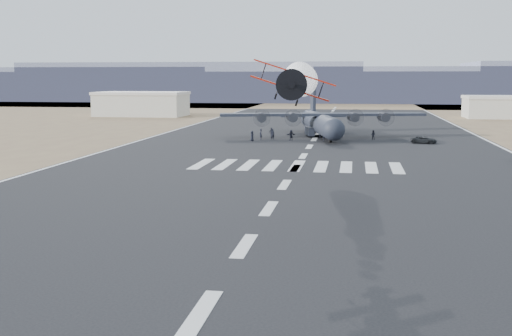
% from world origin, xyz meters
% --- Properties ---
extents(ground, '(500.00, 500.00, 0.00)m').
position_xyz_m(ground, '(0.00, 0.00, 0.00)').
color(ground, black).
rests_on(ground, ground).
extents(scrub_far, '(500.00, 80.00, 0.00)m').
position_xyz_m(scrub_far, '(0.00, 230.00, 0.00)').
color(scrub_far, brown).
rests_on(scrub_far, ground).
extents(runway_markings, '(60.00, 260.00, 0.01)m').
position_xyz_m(runway_markings, '(0.00, 60.00, 0.01)').
color(runway_markings, silver).
rests_on(runway_markings, ground).
extents(ridge_seg_b, '(150.00, 50.00, 15.00)m').
position_xyz_m(ridge_seg_b, '(-130.00, 260.00, 7.50)').
color(ridge_seg_b, slate).
rests_on(ridge_seg_b, ground).
extents(ridge_seg_c, '(150.00, 50.00, 17.00)m').
position_xyz_m(ridge_seg_c, '(-65.00, 260.00, 8.50)').
color(ridge_seg_c, slate).
rests_on(ridge_seg_c, ground).
extents(ridge_seg_d, '(150.00, 50.00, 13.00)m').
position_xyz_m(ridge_seg_d, '(0.00, 260.00, 6.50)').
color(ridge_seg_d, slate).
rests_on(ridge_seg_d, ground).
extents(ridge_seg_e, '(150.00, 50.00, 15.00)m').
position_xyz_m(ridge_seg_e, '(65.00, 260.00, 7.50)').
color(ridge_seg_e, slate).
rests_on(ridge_seg_e, ground).
extents(hangar_left, '(24.50, 14.50, 6.70)m').
position_xyz_m(hangar_left, '(-52.00, 145.00, 3.41)').
color(hangar_left, '#B8B4A3').
rests_on(hangar_left, ground).
extents(hangar_right, '(20.50, 12.50, 5.90)m').
position_xyz_m(hangar_right, '(46.00, 150.00, 3.01)').
color(hangar_right, '#B8B4A3').
rests_on(hangar_right, ground).
extents(aerobatic_biplane, '(5.85, 5.44, 3.18)m').
position_xyz_m(aerobatic_biplane, '(2.31, 18.35, 10.40)').
color(aerobatic_biplane, '#AD280B').
extents(smoke_trail, '(3.81, 28.00, 3.81)m').
position_xyz_m(smoke_trail, '(1.03, 41.47, 10.59)').
color(smoke_trail, white).
extents(transport_aircraft, '(36.82, 30.14, 10.67)m').
position_xyz_m(transport_aircraft, '(0.79, 89.77, 2.75)').
color(transport_aircraft, black).
rests_on(transport_aircraft, ground).
extents(support_vehicle, '(4.56, 2.87, 1.17)m').
position_xyz_m(support_vehicle, '(18.21, 79.99, 0.59)').
color(support_vehicle, black).
rests_on(support_vehicle, ground).
extents(crew_a, '(0.75, 0.65, 1.88)m').
position_xyz_m(crew_a, '(-7.19, 82.65, 0.94)').
color(crew_a, black).
rests_on(crew_a, ground).
extents(crew_b, '(0.94, 1.05, 1.84)m').
position_xyz_m(crew_b, '(1.00, 86.81, 0.92)').
color(crew_b, black).
rests_on(crew_b, ground).
extents(crew_c, '(0.58, 1.18, 1.80)m').
position_xyz_m(crew_c, '(1.73, 80.74, 0.90)').
color(crew_c, black).
rests_on(crew_c, ground).
extents(crew_d, '(1.20, 1.02, 1.83)m').
position_xyz_m(crew_d, '(-7.73, 85.37, 0.91)').
color(crew_d, black).
rests_on(crew_d, ground).
extents(crew_e, '(0.67, 0.92, 1.72)m').
position_xyz_m(crew_e, '(-10.30, 79.49, 0.86)').
color(crew_e, black).
rests_on(crew_e, ground).
extents(crew_f, '(1.74, 1.29, 1.81)m').
position_xyz_m(crew_f, '(-3.84, 81.51, 0.91)').
color(crew_f, black).
rests_on(crew_f, ground).
extents(crew_g, '(0.74, 0.81, 1.84)m').
position_xyz_m(crew_g, '(-9.21, 82.24, 0.92)').
color(crew_g, black).
rests_on(crew_g, ground).
extents(crew_h, '(0.88, 0.64, 1.64)m').
position_xyz_m(crew_h, '(10.14, 85.31, 0.82)').
color(crew_h, black).
rests_on(crew_h, ground).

